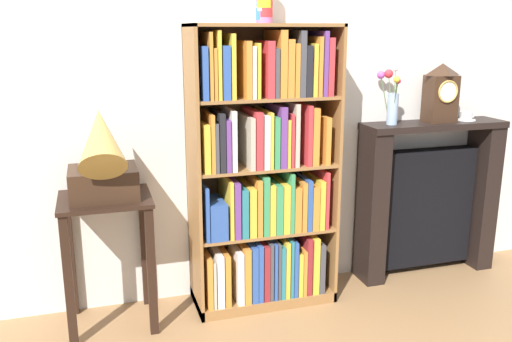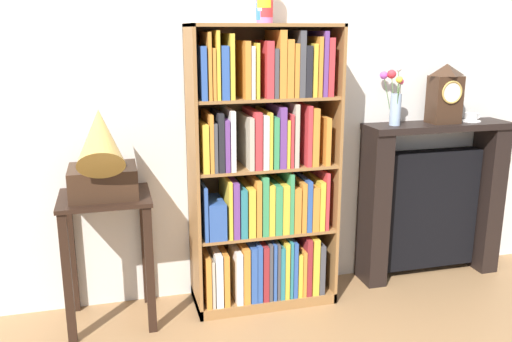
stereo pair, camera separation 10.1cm
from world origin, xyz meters
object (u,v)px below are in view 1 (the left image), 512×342
object	(u,v)px
bookshelf	(263,179)
mantel_clock	(441,93)
side_table_left	(107,236)
fireplace_mantel	(426,199)
flower_vase	(391,98)
teacup_with_saucer	(466,117)
gramophone	(102,160)

from	to	relation	value
bookshelf	mantel_clock	size ratio (longest dim) A/B	4.43
side_table_left	mantel_clock	bearing A→B (deg)	2.17
fireplace_mantel	flower_vase	xyz separation A→B (m)	(-0.31, -0.01, 0.67)
side_table_left	fireplace_mantel	bearing A→B (deg)	2.80
flower_vase	teacup_with_saucer	world-z (taller)	flower_vase
side_table_left	teacup_with_saucer	xyz separation A→B (m)	(2.26, 0.08, 0.52)
side_table_left	gramophone	bearing A→B (deg)	-90.00
side_table_left	flower_vase	distance (m)	1.84
side_table_left	fireplace_mantel	world-z (taller)	fireplace_mantel
mantel_clock	flower_vase	world-z (taller)	mantel_clock
bookshelf	teacup_with_saucer	size ratio (longest dim) A/B	12.64
fireplace_mantel	teacup_with_saucer	xyz separation A→B (m)	(0.23, -0.02, 0.54)
bookshelf	mantel_clock	world-z (taller)	bookshelf
flower_vase	mantel_clock	bearing A→B (deg)	-1.71
bookshelf	gramophone	size ratio (longest dim) A/B	2.98
side_table_left	flower_vase	bearing A→B (deg)	2.93
bookshelf	gramophone	distance (m)	0.90
bookshelf	mantel_clock	distance (m)	1.26
fireplace_mantel	teacup_with_saucer	size ratio (longest dim) A/B	7.96
fireplace_mantel	mantel_clock	size ratio (longest dim) A/B	2.79
mantel_clock	fireplace_mantel	bearing A→B (deg)	142.04
side_table_left	teacup_with_saucer	size ratio (longest dim) A/B	5.72
mantel_clock	teacup_with_saucer	xyz separation A→B (m)	(0.20, 0.00, -0.16)
fireplace_mantel	mantel_clock	world-z (taller)	mantel_clock
mantel_clock	gramophone	bearing A→B (deg)	-176.09
gramophone	teacup_with_saucer	world-z (taller)	gramophone
teacup_with_saucer	fireplace_mantel	bearing A→B (deg)	175.34
teacup_with_saucer	bookshelf	bearing A→B (deg)	-177.22
flower_vase	teacup_with_saucer	distance (m)	0.56
flower_vase	fireplace_mantel	bearing A→B (deg)	2.09
fireplace_mantel	mantel_clock	xyz separation A→B (m)	(0.03, -0.02, 0.69)
fireplace_mantel	mantel_clock	bearing A→B (deg)	-37.96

